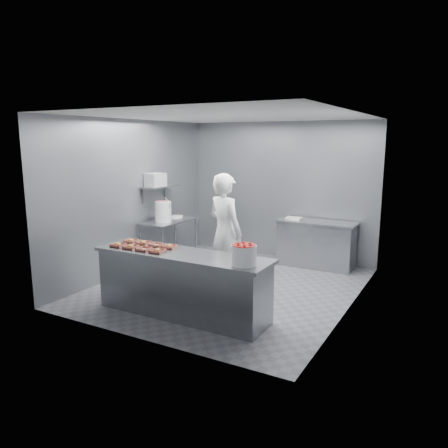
{
  "coord_description": "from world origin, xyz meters",
  "views": [
    {
      "loc": [
        3.35,
        -6.16,
        2.43
      ],
      "look_at": [
        0.03,
        -0.2,
        1.11
      ],
      "focal_mm": 35.0,
      "sensor_mm": 36.0,
      "label": 1
    }
  ],
  "objects": [
    {
      "name": "floor",
      "position": [
        0.0,
        0.0,
        0.0
      ],
      "size": [
        4.5,
        4.5,
        0.0
      ],
      "primitive_type": "plane",
      "color": "#4C4C51",
      "rests_on": "ground"
    },
    {
      "name": "ceiling",
      "position": [
        0.0,
        0.0,
        2.8
      ],
      "size": [
        4.5,
        4.5,
        0.0
      ],
      "primitive_type": "plane",
      "rotation": [
        3.14,
        0.0,
        0.0
      ],
      "color": "white",
      "rests_on": "wall_back"
    },
    {
      "name": "wall_back",
      "position": [
        0.0,
        2.25,
        1.4
      ],
      "size": [
        4.0,
        0.04,
        2.8
      ],
      "primitive_type": "cube",
      "color": "slate",
      "rests_on": "ground"
    },
    {
      "name": "wall_left",
      "position": [
        -2.0,
        0.0,
        1.4
      ],
      "size": [
        0.04,
        4.5,
        2.8
      ],
      "primitive_type": "cube",
      "color": "slate",
      "rests_on": "ground"
    },
    {
      "name": "wall_right",
      "position": [
        2.0,
        0.0,
        1.4
      ],
      "size": [
        0.04,
        4.5,
        2.8
      ],
      "primitive_type": "cube",
      "color": "slate",
      "rests_on": "ground"
    },
    {
      "name": "service_counter",
      "position": [
        0.0,
        -1.35,
        0.45
      ],
      "size": [
        2.6,
        0.7,
        0.9
      ],
      "color": "slate",
      "rests_on": "ground"
    },
    {
      "name": "prep_table",
      "position": [
        -1.65,
        0.6,
        0.59
      ],
      "size": [
        0.6,
        1.2,
        0.9
      ],
      "color": "slate",
      "rests_on": "ground"
    },
    {
      "name": "back_counter",
      "position": [
        0.9,
        1.9,
        0.45
      ],
      "size": [
        1.5,
        0.6,
        0.9
      ],
      "color": "slate",
      "rests_on": "ground"
    },
    {
      "name": "wall_shelf",
      "position": [
        -1.82,
        0.6,
        1.55
      ],
      "size": [
        0.35,
        0.9,
        0.03
      ],
      "primitive_type": "cube",
      "color": "slate",
      "rests_on": "wall_left"
    },
    {
      "name": "tray_0",
      "position": [
        -1.03,
        -1.49,
        0.92
      ],
      "size": [
        0.19,
        0.18,
        0.06
      ],
      "color": "tan",
      "rests_on": "service_counter"
    },
    {
      "name": "tray_1",
      "position": [
        -0.79,
        -1.49,
        0.92
      ],
      "size": [
        0.19,
        0.18,
        0.06
      ],
      "color": "tan",
      "rests_on": "service_counter"
    },
    {
      "name": "tray_2",
      "position": [
        -0.54,
        -1.49,
        0.92
      ],
      "size": [
        0.19,
        0.18,
        0.04
      ],
      "color": "tan",
      "rests_on": "service_counter"
    },
    {
      "name": "tray_3",
      "position": [
        -0.31,
        -1.49,
        0.92
      ],
      "size": [
        0.19,
        0.18,
        0.06
      ],
      "color": "tan",
      "rests_on": "service_counter"
    },
    {
      "name": "tray_4",
      "position": [
        -1.03,
        -1.21,
        0.92
      ],
      "size": [
        0.19,
        0.18,
        0.06
      ],
      "color": "tan",
      "rests_on": "service_counter"
    },
    {
      "name": "tray_5",
      "position": [
        -0.79,
        -1.21,
        0.92
      ],
      "size": [
        0.19,
        0.18,
        0.06
      ],
      "color": "tan",
      "rests_on": "service_counter"
    },
    {
      "name": "tray_6",
      "position": [
        -0.54,
        -1.21,
        0.92
      ],
      "size": [
        0.19,
        0.18,
        0.04
      ],
      "color": "tan",
      "rests_on": "service_counter"
    },
    {
      "name": "tray_7",
      "position": [
        -0.31,
        -1.21,
        0.92
      ],
      "size": [
        0.19,
        0.18,
        0.06
      ],
      "color": "tan",
      "rests_on": "service_counter"
    },
    {
      "name": "worker",
      "position": [
        0.0,
        -0.12,
        0.96
      ],
      "size": [
        0.81,
        0.67,
        1.92
      ],
      "primitive_type": "imported",
      "rotation": [
        0.0,
        0.0,
        2.79
      ],
      "color": "white",
      "rests_on": "ground"
    },
    {
      "name": "strawberry_tub",
      "position": [
        1.02,
        -1.46,
        1.04
      ],
      "size": [
        0.31,
        0.31,
        0.26
      ],
      "color": "silver",
      "rests_on": "service_counter"
    },
    {
      "name": "glaze_bucket",
      "position": [
        -1.63,
        0.4,
        1.1
      ],
      "size": [
        0.32,
        0.31,
        0.47
      ],
      "color": "silver",
      "rests_on": "prep_table"
    },
    {
      "name": "bucket_lid",
      "position": [
        -1.73,
        0.91,
        0.91
      ],
      "size": [
        0.33,
        0.33,
        0.02
      ],
      "primitive_type": "cylinder",
      "rotation": [
        0.0,
        0.0,
        -0.06
      ],
      "color": "silver",
      "rests_on": "prep_table"
    },
    {
      "name": "rag",
      "position": [
        -1.71,
        1.04,
        0.91
      ],
      "size": [
        0.17,
        0.15,
        0.02
      ],
      "primitive_type": "cube",
      "rotation": [
        0.0,
        0.0,
        0.37
      ],
      "color": "#CCB28C",
      "rests_on": "prep_table"
    },
    {
      "name": "appliance",
      "position": [
        -1.82,
        0.44,
        1.69
      ],
      "size": [
        0.34,
        0.37,
        0.25
      ],
      "primitive_type": "cube",
      "rotation": [
        0.0,
        0.0,
        -0.15
      ],
      "color": "gray",
      "rests_on": "wall_shelf"
    },
    {
      "name": "paper_stack",
      "position": [
        0.44,
        1.9,
        0.92
      ],
      "size": [
        0.3,
        0.22,
        0.04
      ],
      "primitive_type": "cube",
      "rotation": [
        0.0,
        0.0,
        -0.01
      ],
      "color": "silver",
      "rests_on": "back_counter"
    }
  ]
}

